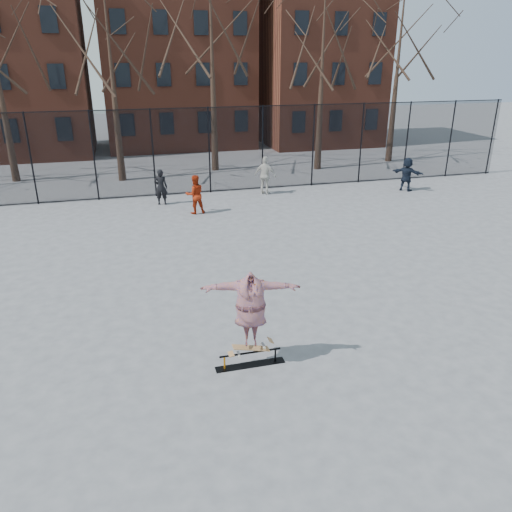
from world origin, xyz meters
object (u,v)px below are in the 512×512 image
object	(u,v)px
bystander_red	(195,194)
bystander_white	(265,176)
skater	(251,313)
bystander_navy	(407,174)
skate_rail	(250,360)
bystander_black	(161,187)
skateboard	(251,350)

from	to	relation	value
bystander_red	bystander_white	size ratio (longest dim) A/B	0.91
skater	bystander_navy	size ratio (longest dim) A/B	1.26
skate_rail	skater	bearing A→B (deg)	0.00
bystander_white	bystander_black	bearing A→B (deg)	41.82
skateboard	bystander_red	size ratio (longest dim) A/B	0.54
skater	bystander_white	distance (m)	14.15
skateboard	bystander_white	size ratio (longest dim) A/B	0.49
skateboard	bystander_red	world-z (taller)	bystander_red
skater	bystander_red	world-z (taller)	skater
skateboard	skate_rail	bearing A→B (deg)	-180.00
skateboard	skater	size ratio (longest dim) A/B	0.43
skateboard	bystander_red	distance (m)	11.31
skate_rail	skateboard	bearing A→B (deg)	0.00
skateboard	bystander_red	bearing A→B (deg)	87.34
skater	bystander_red	distance (m)	11.32
bystander_white	skateboard	bearing A→B (deg)	108.77
skateboard	bystander_black	xyz separation A→B (m)	(-0.73, 13.01, 0.40)
skateboard	bystander_navy	world-z (taller)	bystander_navy
skateboard	bystander_black	distance (m)	13.04
skate_rail	bystander_navy	size ratio (longest dim) A/B	0.94
skate_rail	bystander_red	size ratio (longest dim) A/B	0.94
skate_rail	bystander_white	world-z (taller)	bystander_white
bystander_white	bystander_navy	size ratio (longest dim) A/B	1.10
skateboard	bystander_navy	xyz separation A→B (m)	(11.01, 12.35, 0.43)
bystander_black	bystander_white	world-z (taller)	bystander_white
bystander_black	bystander_red	bearing A→B (deg)	137.77
bystander_navy	skater	bearing A→B (deg)	95.61
skateboard	bystander_white	xyz separation A→B (m)	(4.20, 13.51, 0.51)
bystander_red	bystander_white	xyz separation A→B (m)	(3.68, 2.21, 0.08)
bystander_navy	skateboard	bearing A→B (deg)	95.61
bystander_black	skateboard	bearing A→B (deg)	104.83
skate_rail	skater	world-z (taller)	skater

